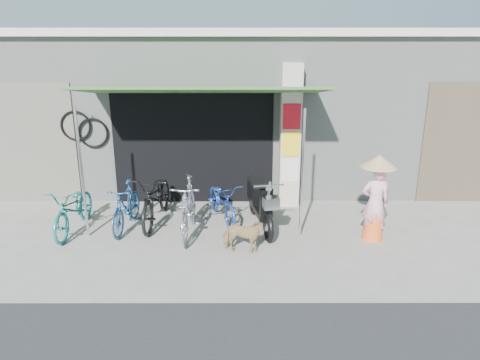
{
  "coord_description": "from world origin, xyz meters",
  "views": [
    {
      "loc": [
        -0.21,
        -7.15,
        3.62
      ],
      "look_at": [
        -0.2,
        1.0,
        1.0
      ],
      "focal_mm": 35.0,
      "sensor_mm": 36.0,
      "label": 1
    }
  ],
  "objects_px": {
    "bike_silver": "(188,207)",
    "moped": "(260,202)",
    "bike_black": "(157,198)",
    "street_dog": "(243,236)",
    "bike_navy": "(222,201)",
    "bike_teal": "(74,208)",
    "bike_blue": "(126,206)",
    "nun": "(376,197)"
  },
  "relations": [
    {
      "from": "bike_teal",
      "to": "bike_silver",
      "type": "height_order",
      "value": "bike_silver"
    },
    {
      "from": "bike_navy",
      "to": "nun",
      "type": "relative_size",
      "value": 1.0
    },
    {
      "from": "street_dog",
      "to": "moped",
      "type": "bearing_deg",
      "value": -2.37
    },
    {
      "from": "bike_black",
      "to": "street_dog",
      "type": "relative_size",
      "value": 2.62
    },
    {
      "from": "bike_blue",
      "to": "bike_black",
      "type": "bearing_deg",
      "value": 38.14
    },
    {
      "from": "bike_blue",
      "to": "bike_silver",
      "type": "bearing_deg",
      "value": -4.98
    },
    {
      "from": "bike_silver",
      "to": "bike_blue",
      "type": "bearing_deg",
      "value": 170.04
    },
    {
      "from": "bike_navy",
      "to": "bike_teal",
      "type": "bearing_deg",
      "value": 170.32
    },
    {
      "from": "bike_navy",
      "to": "bike_black",
      "type": "bearing_deg",
      "value": 163.93
    },
    {
      "from": "bike_blue",
      "to": "bike_black",
      "type": "distance_m",
      "value": 0.62
    },
    {
      "from": "bike_silver",
      "to": "moped",
      "type": "distance_m",
      "value": 1.38
    },
    {
      "from": "bike_navy",
      "to": "street_dog",
      "type": "relative_size",
      "value": 2.12
    },
    {
      "from": "bike_black",
      "to": "bike_navy",
      "type": "xyz_separation_m",
      "value": [
        1.27,
        0.1,
        -0.1
      ]
    },
    {
      "from": "bike_navy",
      "to": "nun",
      "type": "distance_m",
      "value": 2.92
    },
    {
      "from": "bike_blue",
      "to": "bike_silver",
      "type": "distance_m",
      "value": 1.22
    },
    {
      "from": "bike_black",
      "to": "bike_silver",
      "type": "distance_m",
      "value": 0.88
    },
    {
      "from": "street_dog",
      "to": "nun",
      "type": "bearing_deg",
      "value": -62.3
    },
    {
      "from": "bike_blue",
      "to": "moped",
      "type": "height_order",
      "value": "moped"
    },
    {
      "from": "bike_teal",
      "to": "street_dog",
      "type": "height_order",
      "value": "bike_teal"
    },
    {
      "from": "bike_teal",
      "to": "moped",
      "type": "relative_size",
      "value": 0.92
    },
    {
      "from": "bike_black",
      "to": "bike_silver",
      "type": "xyz_separation_m",
      "value": [
        0.67,
        -0.57,
        0.03
      ]
    },
    {
      "from": "nun",
      "to": "bike_navy",
      "type": "bearing_deg",
      "value": -20.96
    },
    {
      "from": "bike_silver",
      "to": "moped",
      "type": "relative_size",
      "value": 0.95
    },
    {
      "from": "bike_navy",
      "to": "moped",
      "type": "xyz_separation_m",
      "value": [
        0.73,
        -0.3,
        0.07
      ]
    },
    {
      "from": "moped",
      "to": "bike_blue",
      "type": "bearing_deg",
      "value": 172.87
    },
    {
      "from": "bike_navy",
      "to": "nun",
      "type": "height_order",
      "value": "nun"
    },
    {
      "from": "bike_silver",
      "to": "nun",
      "type": "relative_size",
      "value": 1.13
    },
    {
      "from": "street_dog",
      "to": "moped",
      "type": "height_order",
      "value": "moped"
    },
    {
      "from": "street_dog",
      "to": "bike_blue",
      "type": "bearing_deg",
      "value": 78.55
    },
    {
      "from": "street_dog",
      "to": "nun",
      "type": "relative_size",
      "value": 0.47
    },
    {
      "from": "bike_black",
      "to": "nun",
      "type": "height_order",
      "value": "nun"
    },
    {
      "from": "bike_teal",
      "to": "nun",
      "type": "height_order",
      "value": "nun"
    },
    {
      "from": "bike_blue",
      "to": "bike_silver",
      "type": "xyz_separation_m",
      "value": [
        1.2,
        -0.24,
        0.08
      ]
    },
    {
      "from": "nun",
      "to": "moped",
      "type": "bearing_deg",
      "value": -19.24
    },
    {
      "from": "bike_blue",
      "to": "bike_navy",
      "type": "height_order",
      "value": "bike_blue"
    },
    {
      "from": "nun",
      "to": "bike_teal",
      "type": "bearing_deg",
      "value": -7.06
    },
    {
      "from": "bike_navy",
      "to": "street_dog",
      "type": "xyz_separation_m",
      "value": [
        0.4,
        -1.46,
        -0.1
      ]
    },
    {
      "from": "bike_black",
      "to": "moped",
      "type": "bearing_deg",
      "value": -1.24
    },
    {
      "from": "street_dog",
      "to": "bike_black",
      "type": "bearing_deg",
      "value": 64.58
    },
    {
      "from": "bike_blue",
      "to": "nun",
      "type": "relative_size",
      "value": 0.96
    },
    {
      "from": "bike_blue",
      "to": "nun",
      "type": "bearing_deg",
      "value": 0.64
    },
    {
      "from": "bike_blue",
      "to": "bike_navy",
      "type": "relative_size",
      "value": 0.96
    }
  ]
}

